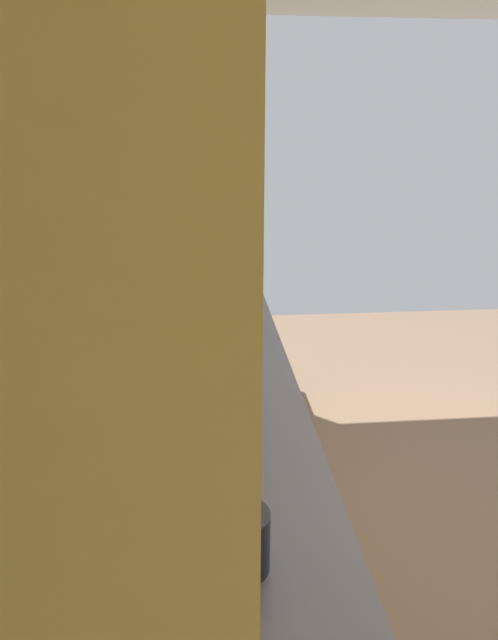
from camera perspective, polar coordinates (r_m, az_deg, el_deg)
ground_plane at (r=2.94m, az=24.33°, el=-21.59°), size 6.79×6.79×0.00m
wall_back at (r=1.98m, az=-15.20°, el=3.21°), size 4.37×0.12×2.64m
counter_run at (r=2.03m, az=-3.33°, el=-23.84°), size 3.42×0.67×0.93m
upper_cabinets at (r=1.47m, az=-10.86°, el=19.81°), size 2.44×0.33×0.66m
oven_range at (r=3.77m, az=-4.46°, el=-1.75°), size 0.67×0.63×1.11m
microwave at (r=2.57m, az=-4.67°, el=1.67°), size 0.54×0.36×0.27m
bowl at (r=1.94m, az=-2.38°, el=-8.09°), size 0.13×0.13×0.05m
kettle at (r=1.26m, az=-0.59°, el=-23.13°), size 0.16×0.12×0.17m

